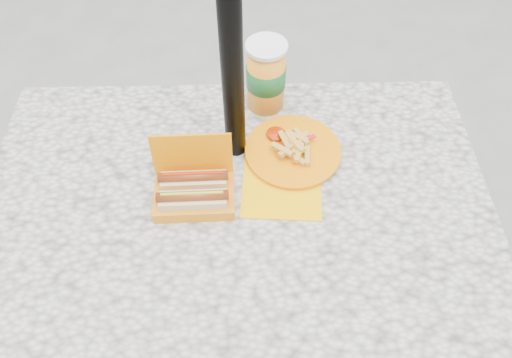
{
  "coord_description": "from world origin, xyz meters",
  "views": [
    {
      "loc": [
        0.03,
        -0.67,
        1.71
      ],
      "look_at": [
        0.05,
        0.02,
        0.8
      ],
      "focal_mm": 35.0,
      "sensor_mm": 36.0,
      "label": 1
    }
  ],
  "objects_px": {
    "fries_plate": "(292,153)",
    "soda_cup": "(266,76)",
    "umbrella_pole": "(230,33)",
    "hotdog_box": "(194,191)"
  },
  "relations": [
    {
      "from": "hotdog_box",
      "to": "fries_plate",
      "type": "height_order",
      "value": "hotdog_box"
    },
    {
      "from": "fries_plate",
      "to": "soda_cup",
      "type": "height_order",
      "value": "soda_cup"
    },
    {
      "from": "fries_plate",
      "to": "soda_cup",
      "type": "relative_size",
      "value": 1.65
    },
    {
      "from": "hotdog_box",
      "to": "soda_cup",
      "type": "distance_m",
      "value": 0.37
    },
    {
      "from": "fries_plate",
      "to": "soda_cup",
      "type": "xyz_separation_m",
      "value": [
        -0.06,
        0.19,
        0.09
      ]
    },
    {
      "from": "umbrella_pole",
      "to": "fries_plate",
      "type": "relative_size",
      "value": 6.79
    },
    {
      "from": "hotdog_box",
      "to": "fries_plate",
      "type": "relative_size",
      "value": 0.57
    },
    {
      "from": "umbrella_pole",
      "to": "soda_cup",
      "type": "height_order",
      "value": "umbrella_pole"
    },
    {
      "from": "hotdog_box",
      "to": "fries_plate",
      "type": "bearing_deg",
      "value": 27.0
    },
    {
      "from": "umbrella_pole",
      "to": "fries_plate",
      "type": "distance_m",
      "value": 0.37
    }
  ]
}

